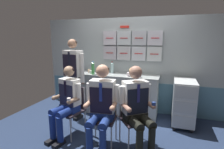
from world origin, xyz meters
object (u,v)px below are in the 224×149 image
object	(u,v)px
folding_chair_by_counter	(132,113)
water_bottle_clear	(93,68)
folding_chair_left	(74,105)
espresso_cup_small	(140,75)
service_trolley	(184,102)
folding_chair_right	(104,112)
crew_member_by_counter	(137,105)
crew_member_standing	(74,72)
crew_member_right	(101,103)
crew_member_left	(67,99)

from	to	relation	value
folding_chair_by_counter	water_bottle_clear	xyz separation A→B (m)	(-1.10, 0.91, 0.52)
folding_chair_left	espresso_cup_small	world-z (taller)	espresso_cup_small
folding_chair_left	service_trolley	bearing A→B (deg)	26.21
folding_chair_right	crew_member_by_counter	distance (m)	0.57
folding_chair_left	folding_chair_by_counter	size ratio (longest dim) A/B	1.00
crew_member_standing	espresso_cup_small	size ratio (longest dim) A/B	18.84
folding_chair_right	folding_chair_by_counter	xyz separation A→B (m)	(0.44, 0.11, 0.00)
service_trolley	folding_chair_right	size ratio (longest dim) A/B	1.07
crew_member_by_counter	espresso_cup_small	xyz separation A→B (m)	(-0.15, 1.03, 0.23)
crew_member_standing	crew_member_by_counter	bearing A→B (deg)	-24.11
crew_member_right	water_bottle_clear	xyz separation A→B (m)	(-0.67, 1.18, 0.31)
folding_chair_by_counter	crew_member_standing	world-z (taller)	crew_member_standing
water_bottle_clear	folding_chair_by_counter	bearing A→B (deg)	-39.61
service_trolley	folding_chair_right	distance (m)	1.62
service_trolley	folding_chair_left	world-z (taller)	service_trolley
service_trolley	crew_member_by_counter	xyz separation A→B (m)	(-0.72, -1.04, 0.23)
folding_chair_right	crew_member_right	world-z (taller)	crew_member_right
crew_member_standing	water_bottle_clear	xyz separation A→B (m)	(0.27, 0.38, 0.04)
folding_chair_left	folding_chair_right	bearing A→B (deg)	-9.19
service_trolley	folding_chair_left	size ratio (longest dim) A/B	1.07
service_trolley	espresso_cup_small	xyz separation A→B (m)	(-0.87, -0.01, 0.47)
crew_member_left	crew_member_right	bearing A→B (deg)	-8.26
espresso_cup_small	crew_member_right	bearing A→B (deg)	-107.59
folding_chair_left	crew_member_right	size ratio (longest dim) A/B	0.65
folding_chair_left	crew_member_left	distance (m)	0.22
folding_chair_left	espresso_cup_small	xyz separation A→B (m)	(1.01, 0.92, 0.43)
folding_chair_right	espresso_cup_small	xyz separation A→B (m)	(0.39, 1.02, 0.43)
espresso_cup_small	service_trolley	bearing A→B (deg)	0.38
folding_chair_by_counter	water_bottle_clear	distance (m)	1.52
crew_member_standing	espresso_cup_small	distance (m)	1.37
crew_member_right	water_bottle_clear	world-z (taller)	crew_member_right
folding_chair_left	crew_member_right	xyz separation A→B (m)	(0.64, -0.26, 0.20)
crew_member_left	folding_chair_right	xyz separation A→B (m)	(0.66, 0.06, -0.15)
crew_member_by_counter	espresso_cup_small	bearing A→B (deg)	98.10
crew_member_by_counter	water_bottle_clear	xyz separation A→B (m)	(-1.19, 1.03, 0.32)
folding_chair_by_counter	folding_chair_right	bearing A→B (deg)	-165.84
crew_member_right	water_bottle_clear	bearing A→B (deg)	119.85
service_trolley	folding_chair_left	xyz separation A→B (m)	(-1.88, -0.92, 0.04)
crew_member_by_counter	water_bottle_clear	size ratio (longest dim) A/B	4.49
crew_member_left	water_bottle_clear	world-z (taller)	crew_member_left
service_trolley	water_bottle_clear	xyz separation A→B (m)	(-1.92, -0.00, 0.56)
folding_chair_left	espresso_cup_small	bearing A→B (deg)	42.30
folding_chair_left	espresso_cup_small	size ratio (longest dim) A/B	9.52
folding_chair_right	crew_member_right	bearing A→B (deg)	-83.65
crew_member_left	water_bottle_clear	distance (m)	1.14
service_trolley	crew_member_standing	xyz separation A→B (m)	(-2.18, -0.38, 0.51)
crew_member_by_counter	folding_chair_left	bearing A→B (deg)	174.31
crew_member_left	crew_member_standing	distance (m)	0.81
crew_member_left	folding_chair_by_counter	bearing A→B (deg)	8.79
folding_chair_right	crew_member_by_counter	bearing A→B (deg)	-1.61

